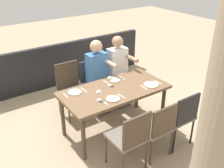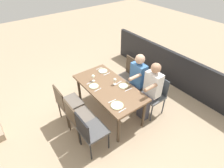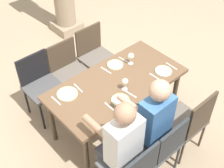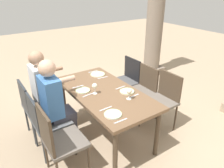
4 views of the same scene
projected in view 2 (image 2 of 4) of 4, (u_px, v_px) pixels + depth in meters
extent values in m
plane|color=tan|center=(109.00, 112.00, 4.22)|extent=(16.00, 16.00, 0.00)
cube|color=brown|center=(109.00, 87.00, 3.79)|extent=(1.63, 0.82, 0.04)
cylinder|color=#473828|center=(118.00, 129.00, 3.39)|extent=(0.06, 0.06, 0.70)
cylinder|color=#473828|center=(79.00, 90.00, 4.32)|extent=(0.06, 0.06, 0.70)
cylinder|color=#473828|center=(144.00, 114.00, 3.71)|extent=(0.06, 0.06, 0.70)
cylinder|color=#473828|center=(102.00, 80.00, 4.64)|extent=(0.06, 0.06, 0.70)
cube|color=#4F4F50|center=(93.00, 130.00, 3.23)|extent=(0.44, 0.44, 0.04)
cube|color=black|center=(82.00, 128.00, 3.01)|extent=(0.42, 0.03, 0.41)
cylinder|color=black|center=(109.00, 141.00, 3.35)|extent=(0.03, 0.03, 0.44)
cylinder|color=black|center=(97.00, 127.00, 3.59)|extent=(0.03, 0.03, 0.44)
cylinder|color=black|center=(91.00, 152.00, 3.16)|extent=(0.03, 0.03, 0.44)
cylinder|color=black|center=(80.00, 137.00, 3.41)|extent=(0.03, 0.03, 0.44)
cube|color=#5B5E61|center=(152.00, 96.00, 3.95)|extent=(0.44, 0.44, 0.04)
cube|color=#2D3338|center=(160.00, 85.00, 3.92)|extent=(0.42, 0.03, 0.41)
cylinder|color=#2D3338|center=(139.00, 104.00, 4.13)|extent=(0.03, 0.03, 0.45)
cylinder|color=#2D3338|center=(151.00, 113.00, 3.88)|extent=(0.03, 0.03, 0.45)
cylinder|color=#2D3338|center=(151.00, 97.00, 4.31)|extent=(0.03, 0.03, 0.45)
cylinder|color=#2D3338|center=(163.00, 106.00, 4.07)|extent=(0.03, 0.03, 0.45)
cube|color=#6A6158|center=(81.00, 116.00, 3.52)|extent=(0.44, 0.44, 0.04)
cube|color=#473828|center=(70.00, 113.00, 3.30)|extent=(0.42, 0.03, 0.41)
cylinder|color=#473828|center=(96.00, 126.00, 3.63)|extent=(0.03, 0.03, 0.43)
cylinder|color=#473828|center=(86.00, 115.00, 3.87)|extent=(0.03, 0.03, 0.43)
cylinder|color=#473828|center=(79.00, 136.00, 3.44)|extent=(0.03, 0.03, 0.43)
cylinder|color=#473828|center=(69.00, 123.00, 3.69)|extent=(0.03, 0.03, 0.43)
cube|color=#5B5E61|center=(138.00, 87.00, 4.23)|extent=(0.44, 0.44, 0.04)
cube|color=#2D3338|center=(146.00, 77.00, 4.20)|extent=(0.42, 0.03, 0.41)
cylinder|color=#2D3338|center=(126.00, 94.00, 4.40)|extent=(0.03, 0.03, 0.44)
cylinder|color=#2D3338|center=(137.00, 102.00, 4.16)|extent=(0.03, 0.03, 0.44)
cylinder|color=#2D3338|center=(138.00, 88.00, 4.59)|extent=(0.03, 0.03, 0.44)
cylinder|color=#2D3338|center=(149.00, 96.00, 4.34)|extent=(0.03, 0.03, 0.44)
cube|color=#6A6158|center=(70.00, 102.00, 3.79)|extent=(0.44, 0.44, 0.04)
cube|color=#473828|center=(59.00, 98.00, 3.57)|extent=(0.42, 0.03, 0.42)
cylinder|color=#473828|center=(84.00, 112.00, 3.91)|extent=(0.03, 0.03, 0.46)
cylinder|color=#473828|center=(75.00, 102.00, 4.15)|extent=(0.03, 0.03, 0.46)
cylinder|color=#473828|center=(68.00, 120.00, 3.73)|extent=(0.03, 0.03, 0.46)
cylinder|color=#473828|center=(60.00, 110.00, 3.97)|extent=(0.03, 0.03, 0.46)
cube|color=#6A6158|center=(125.00, 78.00, 4.53)|extent=(0.44, 0.44, 0.04)
cube|color=#473828|center=(132.00, 67.00, 4.48)|extent=(0.42, 0.03, 0.49)
cylinder|color=#473828|center=(115.00, 85.00, 4.70)|extent=(0.03, 0.03, 0.43)
cylinder|color=#473828|center=(124.00, 92.00, 4.46)|extent=(0.03, 0.03, 0.43)
cylinder|color=#473828|center=(126.00, 80.00, 4.88)|extent=(0.03, 0.03, 0.43)
cylinder|color=#473828|center=(136.00, 86.00, 4.64)|extent=(0.03, 0.03, 0.43)
cube|color=#3F3F4C|center=(130.00, 98.00, 4.25)|extent=(0.24, 0.14, 0.46)
cube|color=#3F3F4C|center=(134.00, 87.00, 4.13)|extent=(0.28, 0.32, 0.10)
cube|color=#3F72B2|center=(138.00, 75.00, 4.00)|extent=(0.34, 0.20, 0.51)
sphere|color=tan|center=(140.00, 59.00, 3.77)|extent=(0.21, 0.21, 0.21)
cylinder|color=tan|center=(135.00, 77.00, 3.72)|extent=(0.07, 0.30, 0.07)
cube|color=#3F3F4C|center=(143.00, 109.00, 3.98)|extent=(0.24, 0.14, 0.46)
cube|color=#3F3F4C|center=(148.00, 98.00, 3.85)|extent=(0.28, 0.32, 0.10)
cube|color=white|center=(153.00, 84.00, 3.72)|extent=(0.34, 0.20, 0.52)
sphere|color=tan|center=(156.00, 68.00, 3.49)|extent=(0.20, 0.20, 0.20)
cylinder|color=tan|center=(151.00, 87.00, 3.44)|extent=(0.07, 0.30, 0.07)
cube|color=black|center=(170.00, 67.00, 4.93)|extent=(4.03, 0.10, 0.90)
cylinder|color=silver|center=(117.00, 105.00, 3.32)|extent=(0.24, 0.24, 0.01)
torus|color=#A0BE77|center=(117.00, 105.00, 3.32)|extent=(0.24, 0.24, 0.01)
cube|color=silver|center=(122.00, 110.00, 3.23)|extent=(0.02, 0.17, 0.01)
cube|color=silver|center=(112.00, 101.00, 3.42)|extent=(0.03, 0.17, 0.01)
cylinder|color=silver|center=(123.00, 86.00, 3.78)|extent=(0.20, 0.20, 0.01)
torus|color=#A0BE77|center=(123.00, 86.00, 3.78)|extent=(0.20, 0.20, 0.01)
cylinder|color=white|center=(115.00, 84.00, 3.84)|extent=(0.06, 0.06, 0.00)
cylinder|color=white|center=(115.00, 83.00, 3.82)|extent=(0.01, 0.01, 0.08)
sphere|color=#F2EFCC|center=(115.00, 80.00, 3.77)|extent=(0.07, 0.07, 0.07)
cube|color=silver|center=(128.00, 90.00, 3.69)|extent=(0.02, 0.17, 0.01)
cube|color=silver|center=(119.00, 83.00, 3.88)|extent=(0.04, 0.17, 0.01)
cylinder|color=silver|center=(94.00, 86.00, 3.78)|extent=(0.20, 0.20, 0.01)
torus|color=#A0BE77|center=(94.00, 86.00, 3.78)|extent=(0.20, 0.20, 0.01)
cylinder|color=white|center=(93.00, 81.00, 3.94)|extent=(0.06, 0.06, 0.00)
cylinder|color=white|center=(93.00, 79.00, 3.92)|extent=(0.01, 0.01, 0.08)
sphere|color=#F2EFCC|center=(93.00, 76.00, 3.87)|extent=(0.08, 0.08, 0.08)
cube|color=silver|center=(98.00, 90.00, 3.69)|extent=(0.03, 0.17, 0.01)
cube|color=silver|center=(90.00, 83.00, 3.88)|extent=(0.03, 0.17, 0.01)
cylinder|color=white|center=(103.00, 71.00, 4.24)|extent=(0.21, 0.21, 0.01)
torus|color=#A4C786|center=(103.00, 71.00, 4.23)|extent=(0.21, 0.21, 0.01)
cube|color=silver|center=(107.00, 74.00, 4.14)|extent=(0.02, 0.17, 0.01)
cube|color=silver|center=(99.00, 68.00, 4.33)|extent=(0.02, 0.17, 0.01)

